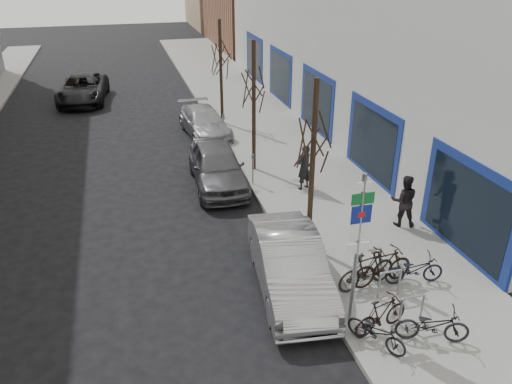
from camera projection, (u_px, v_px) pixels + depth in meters
ground at (259, 342)px, 12.14m from camera, size 120.00×120.00×0.00m
sidewalk_east at (296, 165)px, 21.84m from camera, size 5.00×70.00×0.15m
commercial_building at (474, 21)px, 27.87m from camera, size 20.00×32.00×10.00m
brick_building_far at (276, 2)px, 48.15m from camera, size 12.00×14.00×8.00m
highway_sign_pole at (358, 242)px, 11.62m from camera, size 0.55×0.10×4.20m
bike_rack at (390, 281)px, 13.28m from camera, size 0.66×2.26×0.83m
tree_near at (314, 127)px, 13.99m from camera, size 1.80×1.80×5.50m
tree_mid at (254, 76)px, 19.62m from camera, size 1.80×1.80×5.50m
tree_far at (220, 48)px, 25.26m from camera, size 1.80×1.80×5.50m
meter_front at (301, 236)px, 14.85m from camera, size 0.10×0.08×1.27m
meter_mid at (253, 166)px, 19.61m from camera, size 0.10×0.08×1.27m
meter_back at (224, 124)px, 24.38m from camera, size 0.10×0.08×1.27m
bike_near_left at (377, 330)px, 11.62m from camera, size 1.23×1.54×0.94m
bike_near_right at (381, 314)px, 12.06m from camera, size 1.70×0.89×0.99m
bike_mid_curb at (415, 267)px, 13.83m from camera, size 1.73×0.74×1.02m
bike_mid_inner at (367, 269)px, 13.63m from camera, size 1.95×0.92×1.14m
bike_far_curb at (433, 323)px, 11.75m from camera, size 1.81×1.11×1.06m
bike_far_inner at (382, 266)px, 13.75m from camera, size 1.96×0.76×1.16m
parked_car_front at (290, 265)px, 13.69m from camera, size 2.26×5.06×1.61m
parked_car_mid at (217, 166)px, 19.85m from camera, size 2.15×4.97×1.67m
parked_car_back at (204, 122)px, 25.33m from camera, size 2.36×4.91×1.38m
lane_car at (83, 89)px, 30.98m from camera, size 3.25×6.05×1.62m
pedestrian_near at (304, 167)px, 19.19m from camera, size 0.77×0.67×1.79m
pedestrian_far at (404, 200)px, 16.61m from camera, size 0.80×0.68×1.85m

